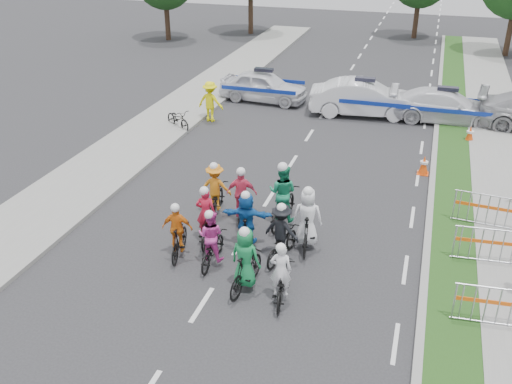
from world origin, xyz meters
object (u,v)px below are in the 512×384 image
(rider_1, at_px, (246,265))
(rider_9, at_px, (242,200))
(rider_2, at_px, (212,243))
(police_car_2, at_px, (445,106))
(rider_6, at_px, (207,223))
(rider_7, at_px, (307,224))
(rider_8, at_px, (283,201))
(police_car_1, at_px, (364,98))
(rider_10, at_px, (216,194))
(cone_0, at_px, (424,165))
(rider_4, at_px, (282,237))
(rider_0, at_px, (281,281))
(marshal_hiviz, at_px, (210,102))
(cone_1, at_px, (470,134))
(parked_bike, at_px, (178,119))
(rider_3, at_px, (178,235))
(barrier_2, at_px, (487,212))
(rider_5, at_px, (247,223))
(barrier_0, at_px, (498,309))
(barrier_1, at_px, (491,247))
(police_car_0, at_px, (264,86))

(rider_1, bearing_deg, rider_9, -61.64)
(rider_2, height_order, police_car_2, rider_2)
(rider_6, distance_m, rider_7, 2.85)
(rider_8, bearing_deg, police_car_1, -91.10)
(rider_10, xyz_separation_m, cone_0, (6.06, 5.00, -0.35))
(rider_4, distance_m, cone_0, 7.72)
(rider_6, relative_size, rider_9, 1.00)
(rider_8, height_order, police_car_1, rider_8)
(rider_0, xyz_separation_m, marshal_hiviz, (-6.40, 11.70, 0.35))
(rider_7, relative_size, cone_1, 2.78)
(police_car_1, distance_m, parked_bike, 8.51)
(rider_3, relative_size, cone_0, 2.37)
(rider_3, distance_m, cone_0, 9.77)
(marshal_hiviz, xyz_separation_m, barrier_2, (11.33, -6.54, -0.34))
(rider_5, bearing_deg, barrier_2, -161.95)
(rider_3, height_order, marshal_hiviz, marshal_hiviz)
(police_car_2, bearing_deg, rider_9, 151.32)
(rider_1, xyz_separation_m, rider_8, (0.01, 3.51, 0.04))
(rider_2, height_order, rider_9, rider_9)
(rider_4, height_order, rider_7, rider_7)
(rider_0, xyz_separation_m, barrier_2, (4.93, 5.16, 0.01))
(police_car_2, bearing_deg, rider_0, 164.52)
(rider_10, bearing_deg, cone_1, -140.44)
(marshal_hiviz, bearing_deg, rider_4, 125.01)
(rider_2, relative_size, rider_7, 0.85)
(rider_2, bearing_deg, rider_0, 154.28)
(police_car_1, distance_m, barrier_2, 10.61)
(rider_0, bearing_deg, marshal_hiviz, -70.15)
(rider_4, bearing_deg, barrier_2, -136.40)
(rider_2, distance_m, barrier_2, 8.25)
(barrier_0, bearing_deg, rider_2, 175.33)
(barrier_0, distance_m, cone_1, 12.01)
(rider_4, distance_m, rider_9, 2.40)
(rider_5, height_order, barrier_1, rider_5)
(rider_4, bearing_deg, rider_5, -6.16)
(rider_2, relative_size, rider_9, 0.91)
(rider_0, xyz_separation_m, rider_10, (-3.08, 3.65, 0.14))
(rider_5, distance_m, police_car_2, 13.70)
(rider_4, bearing_deg, rider_2, 35.06)
(rider_5, height_order, rider_9, rider_9)
(rider_8, bearing_deg, barrier_2, -161.94)
(police_car_1, relative_size, parked_bike, 2.94)
(rider_5, distance_m, police_car_0, 13.62)
(cone_1, bearing_deg, rider_3, -124.60)
(police_car_0, distance_m, cone_1, 10.05)
(rider_10, bearing_deg, rider_0, 121.05)
(rider_0, relative_size, rider_3, 1.02)
(rider_0, relative_size, rider_1, 0.93)
(rider_7, height_order, rider_10, rider_7)
(rider_0, bearing_deg, rider_3, -27.55)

